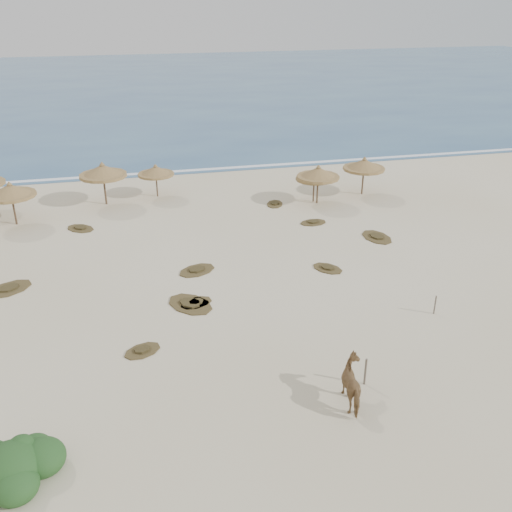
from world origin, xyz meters
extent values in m
plane|color=beige|center=(0.00, 0.00, 0.00)|extent=(160.00, 160.00, 0.00)
cube|color=#294F7D|center=(0.00, 75.00, 0.00)|extent=(200.00, 100.00, 0.01)
cube|color=white|center=(0.00, 26.00, 0.00)|extent=(70.00, 0.60, 0.01)
cylinder|color=brown|center=(-11.92, 16.24, 1.13)|extent=(0.13, 0.13, 2.25)
cylinder|color=olive|center=(-11.92, 16.24, 2.06)|extent=(4.03, 4.03, 0.19)
cone|color=olive|center=(-11.92, 16.24, 2.41)|extent=(3.89, 3.89, 0.80)
cone|color=olive|center=(-11.92, 16.24, 2.89)|extent=(0.39, 0.39, 0.24)
cylinder|color=brown|center=(-6.01, 18.93, 1.20)|extent=(0.14, 0.14, 2.40)
cylinder|color=olive|center=(-6.01, 18.93, 2.20)|extent=(3.54, 3.54, 0.21)
cone|color=olive|center=(-6.01, 18.93, 2.57)|extent=(3.42, 3.42, 0.86)
cone|color=olive|center=(-6.01, 18.93, 3.09)|extent=(0.41, 0.41, 0.25)
cylinder|color=brown|center=(-2.19, 19.82, 0.96)|extent=(0.11, 0.11, 1.91)
cylinder|color=olive|center=(-2.19, 19.82, 1.75)|extent=(3.33, 3.33, 0.16)
cone|color=olive|center=(-2.19, 19.82, 2.05)|extent=(3.22, 3.22, 0.68)
cone|color=olive|center=(-2.19, 19.82, 2.46)|extent=(0.33, 0.33, 0.20)
cylinder|color=brown|center=(9.24, 15.61, 1.10)|extent=(0.13, 0.13, 2.19)
cylinder|color=olive|center=(9.24, 15.61, 2.01)|extent=(3.99, 3.99, 0.19)
cone|color=olive|center=(9.24, 15.61, 2.35)|extent=(3.86, 3.86, 0.78)
cone|color=olive|center=(9.24, 15.61, 2.82)|extent=(0.38, 0.38, 0.23)
cylinder|color=brown|center=(9.09, 16.00, 0.96)|extent=(0.11, 0.11, 1.91)
cylinder|color=olive|center=(9.09, 16.00, 1.75)|extent=(3.59, 3.59, 0.16)
cone|color=olive|center=(9.09, 16.00, 2.05)|extent=(3.47, 3.47, 0.68)
cone|color=olive|center=(9.09, 16.00, 2.46)|extent=(0.33, 0.33, 0.20)
cylinder|color=brown|center=(13.29, 16.77, 1.11)|extent=(0.13, 0.13, 2.23)
cylinder|color=olive|center=(13.29, 16.77, 2.04)|extent=(3.96, 3.96, 0.19)
cone|color=olive|center=(13.29, 16.77, 2.39)|extent=(3.83, 3.83, 0.80)
cone|color=olive|center=(13.29, 16.77, 2.86)|extent=(0.38, 0.38, 0.23)
imported|color=olive|center=(3.39, -6.20, 0.88)|extent=(1.10, 2.15, 1.76)
cylinder|color=#6D6052|center=(4.26, -5.20, 0.60)|extent=(0.09, 0.09, 1.21)
cylinder|color=#6D6052|center=(9.75, -0.83, 0.50)|extent=(0.08, 0.08, 0.99)
ellipsoid|color=#244E21|center=(-8.80, -7.23, 0.54)|extent=(1.98, 1.98, 1.49)
ellipsoid|color=#244E21|center=(-7.91, -6.94, 0.45)|extent=(1.58, 1.58, 1.19)
ellipsoid|color=#244E21|center=(-8.60, -7.93, 0.40)|extent=(1.49, 1.49, 1.11)
ellipsoid|color=#244E21|center=(-8.21, -6.34, 0.35)|extent=(1.19, 1.19, 0.89)
ellipsoid|color=#244E21|center=(-8.50, -6.74, 0.89)|extent=(0.89, 0.89, 0.67)
ellipsoid|color=#244E21|center=(-9.10, -7.13, 0.94)|extent=(0.79, 0.79, 0.59)
camera|label=1|loc=(-4.21, -22.34, 14.49)|focal=40.00mm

